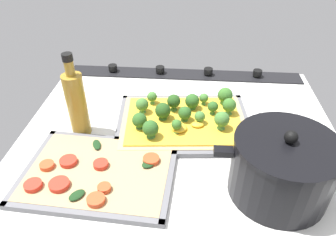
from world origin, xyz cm
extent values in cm
cube|color=silver|center=(0.00, 0.00, -1.50)|extent=(77.59, 72.84, 3.00)
cube|color=black|center=(0.00, -32.92, 0.40)|extent=(74.49, 7.00, 0.80)
cylinder|color=black|center=(-23.28, -32.92, 1.70)|extent=(2.80, 2.80, 1.80)
cylinder|color=black|center=(-7.76, -32.92, 1.70)|extent=(2.80, 2.80, 1.80)
cylinder|color=black|center=(7.76, -32.92, 1.70)|extent=(2.80, 2.80, 1.80)
cylinder|color=black|center=(23.28, -32.92, 1.70)|extent=(2.80, 2.80, 1.80)
cube|color=slate|center=(-0.95, -5.53, 0.25)|extent=(35.43, 27.81, 0.50)
cube|color=slate|center=(0.07, -17.40, 0.65)|extent=(33.37, 4.07, 1.30)
cube|color=slate|center=(-1.98, 6.34, 0.65)|extent=(33.37, 4.07, 1.30)
cube|color=slate|center=(-16.99, -6.92, 0.65)|extent=(3.35, 25.03, 1.30)
cube|color=slate|center=(15.09, -4.14, 0.65)|extent=(3.35, 25.03, 1.30)
cube|color=tan|center=(-0.95, -5.53, 1.00)|extent=(32.83, 25.21, 1.00)
cube|color=gold|center=(-0.95, -5.53, 1.70)|extent=(30.16, 22.74, 0.40)
cone|color=#427635|center=(4.29, -5.41, 2.38)|extent=(2.14, 2.14, 0.96)
sphere|color=#264C1C|center=(4.29, -5.41, 4.32)|extent=(3.90, 3.90, 3.90)
cone|color=#4D8B3F|center=(-8.19, -8.55, 2.49)|extent=(1.50, 1.50, 1.18)
sphere|color=#2D5B23|center=(-8.19, -8.55, 4.10)|extent=(2.72, 2.72, 2.72)
cone|color=#427635|center=(1.85, -9.55, 2.59)|extent=(1.92, 1.92, 1.38)
sphere|color=#264C1C|center=(1.85, -9.55, 4.59)|extent=(3.49, 3.49, 3.49)
cone|color=#5B9F46|center=(0.56, 0.16, 2.59)|extent=(1.35, 1.35, 1.38)
sphere|color=#386B28|center=(0.56, 0.16, 4.20)|extent=(2.45, 2.45, 2.45)
cone|color=#68AD54|center=(-4.87, -4.22, 2.37)|extent=(1.46, 1.46, 0.94)
sphere|color=#427533|center=(-4.87, -4.22, 3.83)|extent=(2.65, 2.65, 2.65)
cone|color=#4D8B3F|center=(9.51, -1.16, 2.34)|extent=(1.98, 1.98, 0.88)
sphere|color=#2D5B23|center=(9.51, -1.16, 4.14)|extent=(3.60, 3.60, 3.60)
cone|color=#68AD54|center=(9.86, -7.80, 2.46)|extent=(1.84, 1.84, 1.12)
sphere|color=#427533|center=(9.86, -7.80, 4.27)|extent=(3.35, 3.35, 3.35)
cone|color=#4D8B3F|center=(6.43, 2.17, 2.43)|extent=(2.08, 2.08, 1.06)
sphere|color=#2D5B23|center=(6.43, 2.17, 4.38)|extent=(3.79, 3.79, 3.79)
cone|color=#68AD54|center=(-5.97, -12.94, 2.41)|extent=(1.35, 1.35, 1.02)
sphere|color=#427533|center=(-5.97, -12.94, 3.84)|extent=(2.45, 2.45, 2.45)
cone|color=#68AD54|center=(-10.07, -2.45, 2.57)|extent=(2.02, 2.02, 1.33)
sphere|color=#427533|center=(-10.07, -2.45, 4.61)|extent=(3.67, 3.67, 3.67)
cone|color=#5B9F46|center=(-12.31, -8.98, 2.53)|extent=(1.92, 1.92, 1.27)
sphere|color=#386B28|center=(-12.31, -8.98, 4.48)|extent=(3.50, 3.50, 3.50)
cone|color=#4D8B3F|center=(-1.17, -5.11, 2.37)|extent=(1.81, 1.81, 0.93)
sphere|color=#2D5B23|center=(-1.17, -5.11, 4.07)|extent=(3.30, 3.30, 3.30)
cone|color=#5B9F46|center=(-11.60, -13.95, 2.41)|extent=(2.20, 2.20, 1.02)
sphere|color=#386B28|center=(-11.60, -13.95, 4.42)|extent=(4.00, 4.00, 4.00)
cone|color=#68AD54|center=(7.83, -12.27, 2.43)|extent=(1.47, 1.47, 1.07)
sphere|color=#427533|center=(7.83, -12.27, 3.97)|extent=(2.68, 2.68, 2.68)
cone|color=#4D8B3F|center=(-2.90, -10.69, 2.33)|extent=(2.05, 2.05, 0.86)
sphere|color=#2D5B23|center=(-2.90, -10.69, 4.16)|extent=(3.74, 3.74, 3.74)
ellipsoid|color=gold|center=(-4.40, -2.86, 2.37)|extent=(3.30, 2.48, 1.09)
ellipsoid|color=gold|center=(10.40, -11.00, 2.32)|extent=(2.81, 3.31, 0.99)
ellipsoid|color=gold|center=(0.02, -1.14, 2.47)|extent=(4.66, 4.69, 1.33)
cube|color=slate|center=(16.05, 13.41, 0.25)|extent=(32.42, 24.75, 0.50)
cube|color=slate|center=(15.44, 2.50, 0.65)|extent=(31.20, 2.93, 1.30)
cube|color=slate|center=(16.65, 24.32, 0.65)|extent=(31.20, 2.93, 1.30)
cube|color=slate|center=(1.08, 14.24, 0.65)|extent=(2.48, 23.09, 1.30)
cube|color=slate|center=(31.02, 12.57, 0.65)|extent=(2.48, 23.09, 1.30)
cube|color=tan|center=(16.05, 13.41, 0.95)|extent=(29.89, 22.22, 0.90)
cylinder|color=#D14723|center=(14.35, 21.73, 1.90)|extent=(3.45, 3.45, 1.00)
cylinder|color=#D14723|center=(26.99, 13.49, 1.90)|extent=(3.01, 3.01, 1.00)
cylinder|color=red|center=(15.81, 12.27, 1.90)|extent=(3.17, 3.17, 1.00)
cylinder|color=red|center=(22.93, 11.90, 1.90)|extent=(3.70, 3.70, 1.00)
cylinder|color=red|center=(22.55, 18.50, 1.90)|extent=(4.06, 4.06, 1.00)
cylinder|color=red|center=(27.58, 19.12, 1.90)|extent=(3.52, 3.52, 1.00)
cylinder|color=#D14723|center=(13.50, 18.73, 1.90)|extent=(2.65, 2.65, 1.00)
cylinder|color=#D14723|center=(5.42, 9.94, 1.90)|extent=(3.54, 3.54, 1.00)
ellipsoid|color=#193819|center=(18.39, 5.88, 1.80)|extent=(2.99, 4.00, 0.60)
ellipsoid|color=#193819|center=(22.71, 17.37, 1.80)|extent=(2.76, 2.60, 0.60)
ellipsoid|color=#193819|center=(18.31, 20.80, 1.80)|extent=(3.75, 3.97, 0.60)
ellipsoid|color=#193819|center=(6.20, 10.07, 1.80)|extent=(2.32, 3.02, 0.60)
ellipsoid|color=#193819|center=(5.76, 11.21, 1.80)|extent=(3.86, 3.74, 0.60)
cylinder|color=black|center=(-20.17, 14.97, 5.85)|extent=(19.03, 19.03, 11.69)
cylinder|color=black|center=(-20.17, 14.97, 12.09)|extent=(19.41, 19.41, 0.80)
sphere|color=black|center=(-20.17, 14.97, 13.69)|extent=(2.40, 2.40, 2.40)
cube|color=black|center=(-8.86, 14.97, 9.59)|extent=(3.60, 2.00, 1.20)
cylinder|color=olive|center=(24.04, -0.83, 7.81)|extent=(4.66, 4.66, 15.61)
cylinder|color=olive|center=(24.04, -0.83, 17.36)|extent=(2.10, 2.10, 3.50)
cylinder|color=black|center=(24.04, -0.83, 19.91)|extent=(2.33, 2.33, 1.60)
camera|label=1|loc=(-2.16, 59.73, 48.32)|focal=33.96mm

